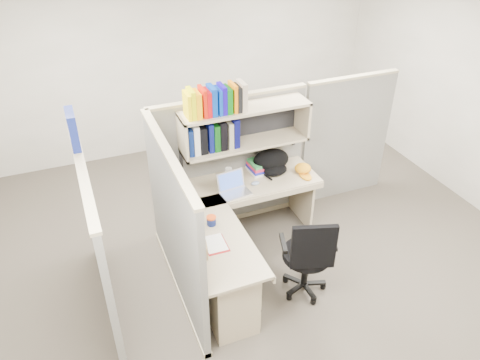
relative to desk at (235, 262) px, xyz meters
name	(u,v)px	position (x,y,z in m)	size (l,w,h in m)	color
ground	(260,266)	(0.41, 0.29, -0.44)	(6.00, 6.00, 0.00)	#3D372F
room_shell	(265,133)	(0.41, 0.29, 1.18)	(6.00, 6.00, 6.00)	#A6A296
cubicle	(212,182)	(0.04, 0.74, 0.47)	(3.79, 1.84, 1.95)	slate
desk	(235,262)	(0.00, 0.00, 0.00)	(1.74, 1.75, 0.73)	gray
laptop	(235,185)	(0.28, 0.69, 0.40)	(0.31, 0.31, 0.22)	silver
backpack	(273,162)	(0.84, 0.94, 0.42)	(0.42, 0.33, 0.25)	black
orange_cap	(303,168)	(1.15, 0.80, 0.34)	(0.19, 0.22, 0.10)	orange
snack_canister	(211,220)	(-0.13, 0.28, 0.34)	(0.09, 0.09, 0.09)	#0E1953
tissue_box	(200,248)	(-0.37, -0.11, 0.39)	(0.13, 0.13, 0.21)	#997E56
mouse	(255,183)	(0.54, 0.77, 0.31)	(0.10, 0.06, 0.04)	#869BBE
paper_cup	(229,173)	(0.33, 1.03, 0.35)	(0.08, 0.08, 0.11)	white
book_stack	(258,167)	(0.68, 1.01, 0.35)	(0.19, 0.26, 0.13)	gray
loose_paper	(215,243)	(-0.19, 0.00, 0.29)	(0.19, 0.25, 0.00)	silver
task_chair	(306,267)	(0.66, -0.24, -0.09)	(0.57, 0.53, 1.00)	black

